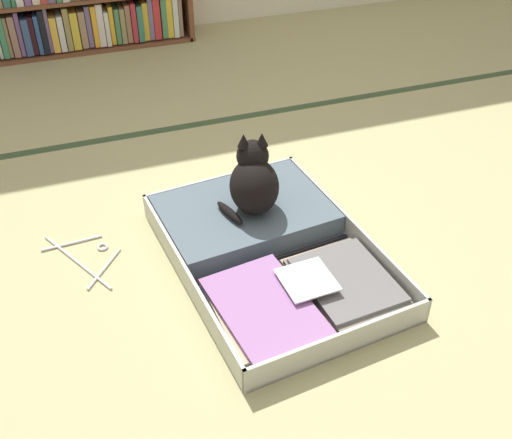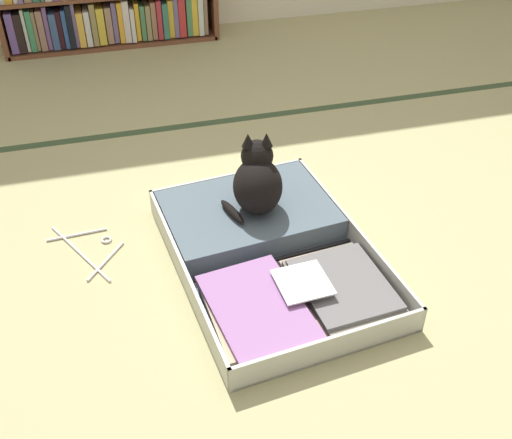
{
  "view_description": "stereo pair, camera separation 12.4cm",
  "coord_description": "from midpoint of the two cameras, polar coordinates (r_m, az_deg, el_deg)",
  "views": [
    {
      "loc": [
        -0.71,
        -1.59,
        1.49
      ],
      "look_at": [
        -0.15,
        0.01,
        0.19
      ],
      "focal_mm": 43.15,
      "sensor_mm": 36.0,
      "label": 1
    },
    {
      "loc": [
        -0.59,
        -1.62,
        1.49
      ],
      "look_at": [
        -0.15,
        0.01,
        0.19
      ],
      "focal_mm": 43.15,
      "sensor_mm": 36.0,
      "label": 2
    }
  ],
  "objects": [
    {
      "name": "ground_plane",
      "position": [
        2.28,
        2.08,
        -3.13
      ],
      "size": [
        10.0,
        10.0,
        0.0
      ],
      "primitive_type": "plane",
      "color": "tan"
    },
    {
      "name": "tatami_border",
      "position": [
        3.13,
        -5.02,
        9.04
      ],
      "size": [
        4.8,
        0.05,
        0.0
      ],
      "color": "#374D2E",
      "rests_on": "ground_plane"
    },
    {
      "name": "open_suitcase",
      "position": [
        2.25,
        -0.85,
        -2.43
      ],
      "size": [
        0.76,
        1.01,
        0.1
      ],
      "color": "#B5B9AB",
      "rests_on": "ground_plane"
    },
    {
      "name": "black_cat",
      "position": [
        2.27,
        -1.81,
        3.53
      ],
      "size": [
        0.25,
        0.26,
        0.3
      ],
      "color": "black",
      "rests_on": "open_suitcase"
    },
    {
      "name": "clothes_hanger",
      "position": [
        2.36,
        -16.98,
        -3.35
      ],
      "size": [
        0.28,
        0.37,
        0.01
      ],
      "color": "silver",
      "rests_on": "ground_plane"
    }
  ]
}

